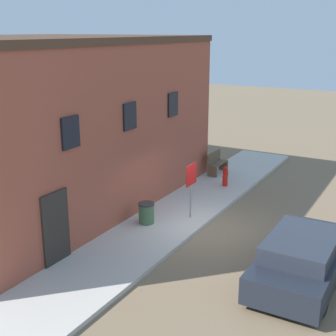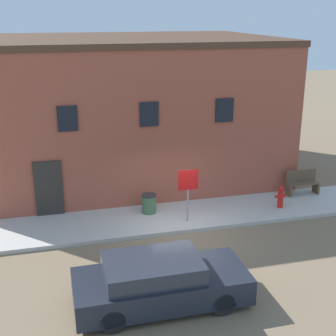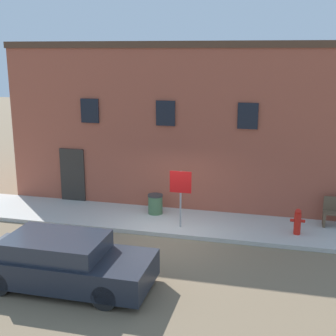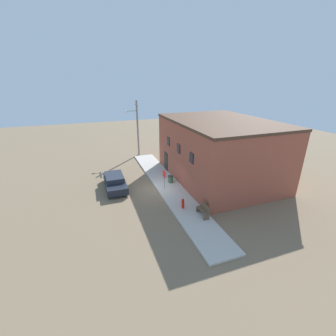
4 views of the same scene
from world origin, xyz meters
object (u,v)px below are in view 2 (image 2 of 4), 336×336
Objects in this scene: fire_hydrant at (281,197)px; bench at (302,183)px; parked_car at (159,282)px; stop_sign at (188,186)px; trash_bin at (149,203)px.

fire_hydrant is 1.85m from bench.
stop_sign is at bearing 64.54° from parked_car.
fire_hydrant is at bearing 4.67° from stop_sign.
fire_hydrant is 1.20× the size of trash_bin.
parked_car reaches higher than trash_bin.
fire_hydrant is at bearing 38.63° from parked_car.
trash_bin is at bearing 80.50° from parked_car.
parked_car is (-7.38, -5.75, 0.04)m from bench.
stop_sign is 1.46× the size of bench.
fire_hydrant is 0.44× the size of stop_sign.
fire_hydrant is 5.01m from trash_bin.
parked_car reaches higher than fire_hydrant.
trash_bin is at bearing -177.43° from bench.
stop_sign reaches higher than bench.
trash_bin is 5.54m from parked_car.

